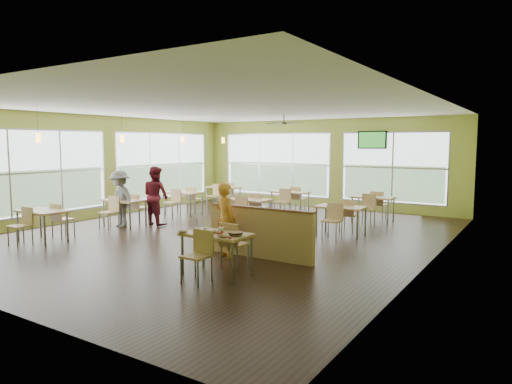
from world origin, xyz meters
TOP-DOWN VIEW (x-y plane):
  - room at (0.00, 0.00)m, footprint 12.00×12.04m
  - window_bays at (-2.65, 3.08)m, footprint 9.24×10.24m
  - main_table at (2.00, -3.00)m, footprint 1.22×1.52m
  - half_wall_divider at (2.00, -1.55)m, footprint 2.40×0.14m
  - dining_tables at (-1.05, 1.71)m, footprint 6.92×8.72m
  - pendant_lights at (-3.20, 0.68)m, footprint 0.11×7.31m
  - ceiling_fan at (-0.00, 3.00)m, footprint 1.25×1.25m
  - tv_backwall at (1.80, 5.90)m, footprint 1.00×0.07m
  - man_plaid at (1.36, -1.87)m, footprint 0.64×0.52m
  - patron_maroon at (-2.53, 0.07)m, footprint 0.89×0.73m
  - patron_grey at (-3.17, -0.67)m, footprint 1.09×0.72m
  - cup_blue at (1.74, -3.22)m, footprint 0.08×0.08m
  - cup_yellow at (1.88, -3.16)m, footprint 0.09×0.09m
  - cup_red_near at (2.20, -3.13)m, footprint 0.10×0.10m
  - cup_red_far at (2.20, -3.20)m, footprint 0.08×0.08m
  - food_basket at (2.40, -2.98)m, footprint 0.27×0.27m
  - ketchup_cup at (2.47, -3.25)m, footprint 0.06×0.06m
  - wrapper_left at (1.47, -3.28)m, footprint 0.20×0.18m
  - wrapper_mid at (1.95, -2.98)m, footprint 0.23×0.22m
  - wrapper_right at (2.32, -3.23)m, footprint 0.19×0.18m

SIDE VIEW (x-z plane):
  - half_wall_divider at x=2.00m, z-range 0.00..1.04m
  - dining_tables at x=-1.05m, z-range 0.20..1.07m
  - main_table at x=2.00m, z-range 0.20..1.07m
  - ketchup_cup at x=2.47m, z-range 0.75..0.77m
  - man_plaid at x=1.36m, z-range 0.00..1.54m
  - wrapper_right at x=2.32m, z-range 0.75..0.79m
  - wrapper_left at x=1.47m, z-range 0.75..0.79m
  - wrapper_mid at x=1.95m, z-range 0.75..0.80m
  - food_basket at x=2.40m, z-range 0.75..0.81m
  - patron_grey at x=-3.17m, z-range 0.00..1.58m
  - cup_red_far at x=2.20m, z-range 0.66..0.96m
  - cup_blue at x=1.74m, z-range 0.66..0.96m
  - cup_yellow at x=1.88m, z-range 0.66..0.97m
  - cup_red_near at x=2.20m, z-range 0.64..1.01m
  - patron_maroon at x=-2.53m, z-range 0.00..1.68m
  - window_bays at x=-2.65m, z-range 0.29..2.66m
  - room at x=0.00m, z-range 0.00..3.20m
  - tv_backwall at x=1.80m, z-range 2.15..2.75m
  - pendant_lights at x=-3.20m, z-range 2.02..2.88m
  - ceiling_fan at x=0.00m, z-range 2.80..3.09m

